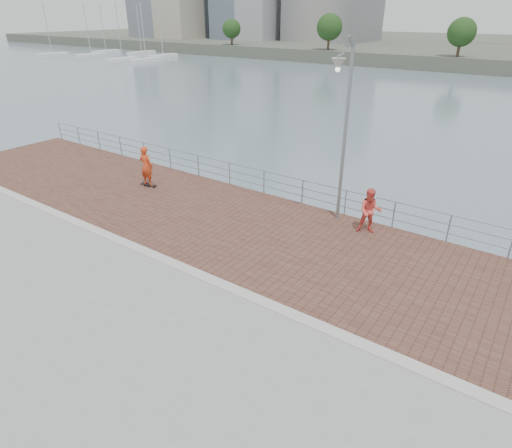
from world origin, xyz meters
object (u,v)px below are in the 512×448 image
Objects in this scene: street_lamp at (342,104)px; skateboarder at (146,166)px; bystander at (370,211)px; guardrail at (323,194)px.

street_lamp reaches higher than skateboarder.
skateboarder is at bearing -170.16° from street_lamp.
skateboarder is at bearing 165.92° from bystander.
guardrail is at bearing 133.65° from street_lamp.
skateboarder is (-8.17, -2.57, 0.37)m from guardrail.
guardrail is 5.86× the size of street_lamp.
street_lamp is at bearing 158.00° from bystander.
street_lamp reaches higher than bystander.
guardrail is 4.27m from street_lamp.
guardrail is at bearing 135.70° from bystander.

